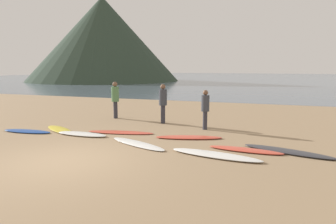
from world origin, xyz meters
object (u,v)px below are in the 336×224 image
surfboard_4 (137,144)px  person_2 (163,100)px  surfboard_5 (189,137)px  person_1 (205,106)px  surfboard_8 (288,151)px  surfboard_1 (60,129)px  surfboard_2 (82,134)px  person_0 (115,97)px  surfboard_3 (121,132)px  surfboard_6 (215,155)px  surfboard_7 (246,150)px  surfboard_0 (27,131)px

surfboard_4 → person_2: size_ratio=1.41×
surfboard_5 → person_1: 1.96m
surfboard_8 → person_1: size_ratio=1.67×
surfboard_1 → person_2: size_ratio=1.18×
surfboard_1 → surfboard_2: bearing=13.6°
person_0 → person_2: (2.68, -0.48, -0.02)m
surfboard_4 → person_1: person_1 is taller
surfboard_3 → surfboard_6: (4.01, -1.83, 0.02)m
surfboard_1 → person_0: size_ratio=1.16×
surfboard_3 → surfboard_7: surfboard_7 is taller
surfboard_2 → surfboard_4: surfboard_2 is taller
surfboard_3 → surfboard_8: size_ratio=0.97×
surfboard_4 → surfboard_1: bearing=-169.8°
surfboard_1 → surfboard_7: bearing=26.5°
surfboard_0 → surfboard_2: bearing=2.4°
surfboard_1 → surfboard_4: 4.02m
surfboard_1 → surfboard_5: surfboard_1 is taller
surfboard_2 → person_1: size_ratio=1.29×
surfboard_7 → surfboard_6: bearing=-126.8°
surfboard_2 → person_1: person_1 is taller
surfboard_6 → surfboard_8: bearing=38.4°
surfboard_2 → surfboard_5: surfboard_2 is taller
person_0 → surfboard_8: bearing=179.7°
surfboard_4 → surfboard_7: bearing=31.5°
person_1 → person_2: 2.20m
surfboard_1 → person_1: (5.39, 2.18, 0.90)m
surfboard_8 → person_0: size_ratio=1.49×
person_0 → surfboard_0: bearing=93.3°
surfboard_2 → person_2: (1.95, 3.30, 0.99)m
surfboard_7 → person_0: person_0 is taller
surfboard_6 → surfboard_7: bearing=57.9°
surfboard_5 → surfboard_6: (1.31, -1.88, 0.01)m
surfboard_0 → person_0: (1.61, 4.05, 1.02)m
surfboard_1 → surfboard_4: size_ratio=0.84×
surfboard_0 → person_2: 5.66m
surfboard_1 → person_2: 4.50m
person_0 → surfboard_5: bearing=172.5°
surfboard_3 → person_2: (0.79, 2.48, 1.00)m
surfboard_4 → surfboard_8: bearing=32.6°
surfboard_6 → person_1: 3.88m
surfboard_0 → surfboard_8: bearing=-1.9°
surfboard_2 → surfboard_3: bearing=36.0°
surfboard_0 → surfboard_4: bearing=-7.6°
surfboard_0 → surfboard_2: surfboard_2 is taller
surfboard_3 → person_0: size_ratio=1.44×
surfboard_3 → person_1: 3.50m
surfboard_1 → person_0: (0.63, 3.36, 1.01)m
surfboard_2 → person_1: bearing=33.5°
surfboard_7 → surfboard_3: bearing=172.8°
surfboard_1 → surfboard_8: (8.47, -0.34, 0.00)m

